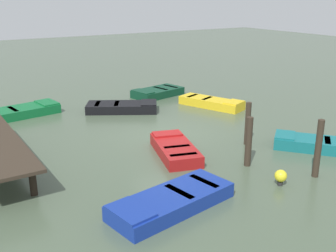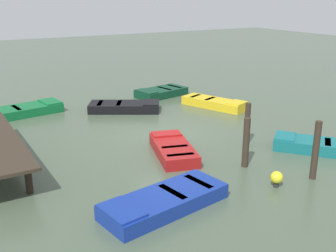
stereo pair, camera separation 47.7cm
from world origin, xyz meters
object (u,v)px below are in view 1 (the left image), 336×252
rowboat_green (20,112)px  mooring_piling_near_right (318,149)px  rowboat_red (175,149)px  rowboat_dark_green (157,92)px  mooring_piling_mid_right (249,142)px  rowboat_yellow (212,103)px  rowboat_black (123,107)px  marker_buoy (281,176)px  rowboat_teal (319,144)px  rowboat_blue (171,201)px  mooring_piling_near_left (248,124)px

rowboat_green → mooring_piling_near_right: bearing=-69.7°
rowboat_red → rowboat_green: same height
rowboat_dark_green → mooring_piling_mid_right: mooring_piling_mid_right is taller
rowboat_red → rowboat_dark_green: 8.56m
rowboat_yellow → rowboat_black: same height
rowboat_yellow → rowboat_black: 4.41m
rowboat_yellow → rowboat_green: (3.31, 8.47, -0.00)m
rowboat_yellow → marker_buoy: (-7.95, 3.61, 0.07)m
rowboat_black → mooring_piling_mid_right: (-7.93, -0.68, 0.61)m
rowboat_green → rowboat_yellow: bearing=-29.7°
rowboat_teal → rowboat_dark_green: bearing=-34.8°
mooring_piling_mid_right → rowboat_yellow: bearing=-28.4°
mooring_piling_near_right → marker_buoy: mooring_piling_near_right is taller
rowboat_blue → rowboat_dark_green: 12.24m
rowboat_black → rowboat_teal: bearing=-35.2°
rowboat_yellow → mooring_piling_near_right: size_ratio=1.86×
rowboat_teal → mooring_piling_near_left: mooring_piling_near_left is taller
rowboat_black → mooring_piling_mid_right: bearing=-55.2°
rowboat_teal → mooring_piling_near_right: 2.51m
marker_buoy → rowboat_black: bearing=3.1°
rowboat_yellow → rowboat_dark_green: same height
marker_buoy → mooring_piling_mid_right: bearing=-6.0°
rowboat_yellow → rowboat_blue: bearing=-64.9°
rowboat_yellow → mooring_piling_near_right: (-8.09, 2.24, 0.69)m
rowboat_black → marker_buoy: 9.53m
rowboat_teal → mooring_piling_near_left: 2.62m
rowboat_yellow → mooring_piling_mid_right: 7.26m
rowboat_yellow → rowboat_red: same height
rowboat_green → rowboat_black: bearing=-30.3°
rowboat_yellow → rowboat_teal: size_ratio=1.08×
mooring_piling_near_left → mooring_piling_mid_right: bearing=138.5°
rowboat_black → rowboat_blue: same height
rowboat_red → marker_buoy: size_ratio=6.12×
rowboat_red → mooring_piling_near_left: mooring_piling_near_left is taller
rowboat_black → mooring_piling_near_right: mooring_piling_near_right is taller
rowboat_black → rowboat_green: size_ratio=0.96×
mooring_piling_mid_right → mooring_piling_near_left: size_ratio=1.02×
mooring_piling_near_right → mooring_piling_near_left: 3.23m
rowboat_black → mooring_piling_near_left: (-6.43, -2.01, 0.59)m
rowboat_teal → rowboat_blue: bearing=56.6°
mooring_piling_near_right → mooring_piling_near_left: size_ratio=1.13×
rowboat_yellow → rowboat_black: (1.56, 4.12, -0.00)m
mooring_piling_near_right → rowboat_green: bearing=28.6°
rowboat_black → rowboat_blue: (-8.99, 2.91, -0.00)m
rowboat_teal → rowboat_black: bearing=-14.9°
mooring_piling_near_left → marker_buoy: 3.47m
rowboat_green → mooring_piling_near_right: size_ratio=2.00×
rowboat_green → marker_buoy: bearing=-75.0°
rowboat_yellow → rowboat_blue: size_ratio=0.94×
rowboat_red → rowboat_black: size_ratio=0.84×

